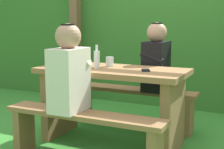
{
  "coord_description": "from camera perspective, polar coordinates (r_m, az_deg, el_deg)",
  "views": [
    {
      "loc": [
        1.36,
        -2.84,
        1.19
      ],
      "look_at": [
        0.0,
        0.0,
        0.67
      ],
      "focal_mm": 54.08,
      "sensor_mm": 36.0,
      "label": 1
    }
  ],
  "objects": [
    {
      "name": "ground_plane",
      "position": [
        3.36,
        -0.0,
        -11.4
      ],
      "size": [
        12.0,
        12.0,
        0.0
      ],
      "primitive_type": "plane",
      "color": "#38872F"
    },
    {
      "name": "bottle_left",
      "position": [
        3.16,
        -2.6,
        2.64
      ],
      "size": [
        0.06,
        0.06,
        0.22
      ],
      "color": "silver",
      "rests_on": "picnic_table"
    },
    {
      "name": "person_black_coat",
      "position": [
        3.58,
        7.48,
        2.53
      ],
      "size": [
        0.25,
        0.35,
        0.72
      ],
      "color": "black",
      "rests_on": "bench_far"
    },
    {
      "name": "person_white_shirt",
      "position": [
        2.77,
        -7.28,
        0.55
      ],
      "size": [
        0.25,
        0.35,
        0.72
      ],
      "color": "silver",
      "rests_on": "bench_near"
    },
    {
      "name": "picnic_table",
      "position": [
        3.22,
        -0.0,
        -3.06
      ],
      "size": [
        1.4,
        0.64,
        0.73
      ],
      "color": "olive",
      "rests_on": "ground_plane"
    },
    {
      "name": "pergola_post_left",
      "position": [
        4.92,
        -6.21,
        7.77
      ],
      "size": [
        0.12,
        0.12,
        2.12
      ],
      "primitive_type": "cube",
      "color": "brown",
      "rests_on": "ground_plane"
    },
    {
      "name": "cell_phone",
      "position": [
        3.04,
        5.72,
        0.72
      ],
      "size": [
        0.12,
        0.16,
        0.01
      ],
      "primitive_type": "cube",
      "rotation": [
        0.0,
        0.0,
        0.41
      ],
      "color": "black",
      "rests_on": "picnic_table"
    },
    {
      "name": "bench_far",
      "position": [
        3.75,
        3.61,
        -4.19
      ],
      "size": [
        1.4,
        0.24,
        0.44
      ],
      "color": "olive",
      "rests_on": "ground_plane"
    },
    {
      "name": "hedge_backdrop",
      "position": [
        4.89,
        9.47,
        5.66
      ],
      "size": [
        6.4,
        0.64,
        1.78
      ],
      "primitive_type": "cube",
      "color": "#336F27",
      "rests_on": "ground_plane"
    },
    {
      "name": "bench_near",
      "position": [
        2.81,
        -4.87,
        -8.87
      ],
      "size": [
        1.4,
        0.24,
        0.44
      ],
      "color": "olive",
      "rests_on": "ground_plane"
    },
    {
      "name": "drinking_glass",
      "position": [
        3.3,
        -0.4,
        2.2
      ],
      "size": [
        0.08,
        0.08,
        0.09
      ],
      "primitive_type": "cylinder",
      "color": "silver",
      "rests_on": "picnic_table"
    }
  ]
}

